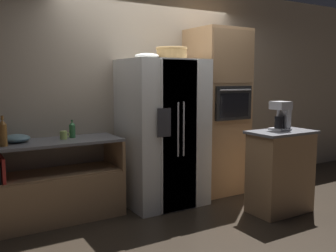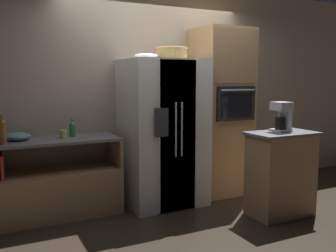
{
  "view_description": "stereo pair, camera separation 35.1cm",
  "coord_description": "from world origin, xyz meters",
  "px_view_note": "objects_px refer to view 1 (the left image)",
  "views": [
    {
      "loc": [
        -2.33,
        -3.88,
        1.56
      ],
      "look_at": [
        -0.03,
        -0.0,
        0.98
      ],
      "focal_mm": 40.0,
      "sensor_mm": 36.0,
      "label": 1
    },
    {
      "loc": [
        -2.03,
        -4.04,
        1.56
      ],
      "look_at": [
        -0.03,
        -0.0,
        0.98
      ],
      "focal_mm": 40.0,
      "sensor_mm": 36.0,
      "label": 2
    }
  ],
  "objects_px": {
    "wall_oven": "(217,111)",
    "fruit_bowl": "(147,56)",
    "mug": "(64,135)",
    "mixing_bowl": "(16,138)",
    "refrigerator": "(163,132)",
    "bottle_tall": "(3,133)",
    "coffee_maker": "(282,114)",
    "wicker_basket": "(172,53)",
    "bottle_short": "(72,130)"
  },
  "relations": [
    {
      "from": "mixing_bowl",
      "to": "coffee_maker",
      "type": "bearing_deg",
      "value": -22.55
    },
    {
      "from": "mug",
      "to": "mixing_bowl",
      "type": "height_order",
      "value": "mug"
    },
    {
      "from": "wall_oven",
      "to": "bottle_short",
      "type": "distance_m",
      "value": 1.97
    },
    {
      "from": "refrigerator",
      "to": "fruit_bowl",
      "type": "relative_size",
      "value": 6.15
    },
    {
      "from": "fruit_bowl",
      "to": "mug",
      "type": "bearing_deg",
      "value": 168.89
    },
    {
      "from": "fruit_bowl",
      "to": "coffee_maker",
      "type": "distance_m",
      "value": 1.71
    },
    {
      "from": "wall_oven",
      "to": "mug",
      "type": "xyz_separation_m",
      "value": [
        -2.07,
        0.08,
        -0.18
      ]
    },
    {
      "from": "wall_oven",
      "to": "fruit_bowl",
      "type": "distance_m",
      "value": 1.33
    },
    {
      "from": "wicker_basket",
      "to": "bottle_tall",
      "type": "distance_m",
      "value": 2.09
    },
    {
      "from": "refrigerator",
      "to": "fruit_bowl",
      "type": "xyz_separation_m",
      "value": [
        -0.23,
        -0.03,
        0.92
      ]
    },
    {
      "from": "wall_oven",
      "to": "fruit_bowl",
      "type": "relative_size",
      "value": 7.61
    },
    {
      "from": "bottle_tall",
      "to": "mug",
      "type": "xyz_separation_m",
      "value": [
        0.64,
        0.14,
        -0.09
      ]
    },
    {
      "from": "bottle_tall",
      "to": "bottle_short",
      "type": "height_order",
      "value": "bottle_tall"
    },
    {
      "from": "wicker_basket",
      "to": "mug",
      "type": "bearing_deg",
      "value": 170.47
    },
    {
      "from": "wicker_basket",
      "to": "mug",
      "type": "distance_m",
      "value": 1.59
    },
    {
      "from": "wall_oven",
      "to": "fruit_bowl",
      "type": "height_order",
      "value": "wall_oven"
    },
    {
      "from": "wicker_basket",
      "to": "fruit_bowl",
      "type": "bearing_deg",
      "value": 175.22
    },
    {
      "from": "refrigerator",
      "to": "bottle_tall",
      "type": "bearing_deg",
      "value": 179.57
    },
    {
      "from": "refrigerator",
      "to": "fruit_bowl",
      "type": "distance_m",
      "value": 0.95
    },
    {
      "from": "wall_oven",
      "to": "mug",
      "type": "relative_size",
      "value": 19.92
    },
    {
      "from": "refrigerator",
      "to": "bottle_tall",
      "type": "xyz_separation_m",
      "value": [
        -1.81,
        0.01,
        0.13
      ]
    },
    {
      "from": "wall_oven",
      "to": "coffee_maker",
      "type": "xyz_separation_m",
      "value": [
        0.16,
        -1.0,
        0.03
      ]
    },
    {
      "from": "coffee_maker",
      "to": "mixing_bowl",
      "type": "bearing_deg",
      "value": 157.45
    },
    {
      "from": "mug",
      "to": "coffee_maker",
      "type": "height_order",
      "value": "coffee_maker"
    },
    {
      "from": "fruit_bowl",
      "to": "bottle_tall",
      "type": "height_order",
      "value": "fruit_bowl"
    },
    {
      "from": "refrigerator",
      "to": "fruit_bowl",
      "type": "bearing_deg",
      "value": -171.54
    },
    {
      "from": "wicker_basket",
      "to": "mixing_bowl",
      "type": "bearing_deg",
      "value": 171.58
    },
    {
      "from": "mixing_bowl",
      "to": "coffee_maker",
      "type": "height_order",
      "value": "coffee_maker"
    },
    {
      "from": "fruit_bowl",
      "to": "bottle_short",
      "type": "height_order",
      "value": "fruit_bowl"
    },
    {
      "from": "refrigerator",
      "to": "wicker_basket",
      "type": "xyz_separation_m",
      "value": [
        0.09,
        -0.06,
        0.97
      ]
    },
    {
      "from": "refrigerator",
      "to": "mug",
      "type": "bearing_deg",
      "value": 172.63
    },
    {
      "from": "fruit_bowl",
      "to": "mug",
      "type": "xyz_separation_m",
      "value": [
        -0.95,
        0.19,
        -0.88
      ]
    },
    {
      "from": "mixing_bowl",
      "to": "coffee_maker",
      "type": "relative_size",
      "value": 0.84
    },
    {
      "from": "bottle_tall",
      "to": "mug",
      "type": "relative_size",
      "value": 2.77
    },
    {
      "from": "mug",
      "to": "mixing_bowl",
      "type": "xyz_separation_m",
      "value": [
        -0.49,
        0.05,
        -0.0
      ]
    },
    {
      "from": "bottle_tall",
      "to": "mixing_bowl",
      "type": "bearing_deg",
      "value": 51.39
    },
    {
      "from": "coffee_maker",
      "to": "bottle_tall",
      "type": "bearing_deg",
      "value": 161.78
    },
    {
      "from": "refrigerator",
      "to": "mug",
      "type": "xyz_separation_m",
      "value": [
        -1.18,
        0.15,
        0.04
      ]
    },
    {
      "from": "bottle_short",
      "to": "mug",
      "type": "bearing_deg",
      "value": -154.91
    },
    {
      "from": "bottle_short",
      "to": "bottle_tall",
      "type": "bearing_deg",
      "value": -165.6
    },
    {
      "from": "bottle_short",
      "to": "mug",
      "type": "height_order",
      "value": "bottle_short"
    },
    {
      "from": "refrigerator",
      "to": "mixing_bowl",
      "type": "bearing_deg",
      "value": 173.18
    },
    {
      "from": "fruit_bowl",
      "to": "coffee_maker",
      "type": "height_order",
      "value": "fruit_bowl"
    },
    {
      "from": "bottle_tall",
      "to": "fruit_bowl",
      "type": "bearing_deg",
      "value": -1.72
    },
    {
      "from": "bottle_short",
      "to": "coffee_maker",
      "type": "relative_size",
      "value": 0.61
    },
    {
      "from": "bottle_short",
      "to": "mixing_bowl",
      "type": "height_order",
      "value": "bottle_short"
    },
    {
      "from": "wicker_basket",
      "to": "bottle_tall",
      "type": "relative_size",
      "value": 1.24
    },
    {
      "from": "wicker_basket",
      "to": "bottle_tall",
      "type": "xyz_separation_m",
      "value": [
        -1.91,
        0.07,
        -0.84
      ]
    },
    {
      "from": "mug",
      "to": "mixing_bowl",
      "type": "relative_size",
      "value": 0.39
    },
    {
      "from": "coffee_maker",
      "to": "refrigerator",
      "type": "bearing_deg",
      "value": 138.61
    }
  ]
}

